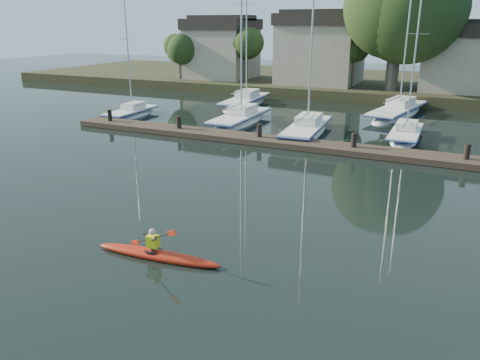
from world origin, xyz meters
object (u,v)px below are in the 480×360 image
at_px(sailboat_3, 405,141).
at_px(sailboat_6, 397,118).
at_px(dock, 304,144).
at_px(sailboat_1, 240,125).
at_px(sailboat_5, 245,107).
at_px(sailboat_2, 306,136).
at_px(sailboat_0, 131,118).
at_px(kayak, 157,253).

bearing_deg(sailboat_3, sailboat_6, 100.11).
bearing_deg(dock, sailboat_1, 142.94).
xyz_separation_m(dock, sailboat_6, (3.74, 13.51, -0.41)).
xyz_separation_m(sailboat_1, sailboat_5, (-3.05, 7.63, -0.00)).
distance_m(sailboat_3, sailboat_6, 8.47).
distance_m(sailboat_1, sailboat_2, 5.90).
relative_size(sailboat_2, sailboat_5, 0.94).
distance_m(sailboat_0, sailboat_5, 10.92).
xyz_separation_m(sailboat_3, sailboat_6, (-1.58, 8.32, -0.04)).
xyz_separation_m(kayak, sailboat_6, (3.72, 29.18, -0.38)).
relative_size(sailboat_5, sailboat_6, 0.91).
bearing_deg(dock, sailboat_0, 166.84).
bearing_deg(sailboat_2, sailboat_0, 175.68).
bearing_deg(sailboat_6, sailboat_2, -105.62).
relative_size(sailboat_3, sailboat_6, 0.65).
relative_size(sailboat_0, sailboat_6, 0.59).
bearing_deg(sailboat_2, dock, -79.02).
relative_size(sailboat_0, sailboat_3, 0.92).
bearing_deg(sailboat_3, kayak, -104.94).
height_order(kayak, sailboat_3, sailboat_3).
height_order(sailboat_3, sailboat_6, sailboat_6).
bearing_deg(sailboat_2, kayak, -91.23).
bearing_deg(dock, sailboat_2, 105.27).
distance_m(sailboat_2, sailboat_6, 10.87).
xyz_separation_m(sailboat_1, sailboat_2, (5.74, -1.37, 0.01)).
relative_size(kayak, sailboat_6, 0.25).
distance_m(kayak, sailboat_1, 21.86).
bearing_deg(sailboat_2, sailboat_6, 59.74).
xyz_separation_m(kayak, sailboat_5, (-9.83, 28.41, -0.37)).
bearing_deg(sailboat_5, sailboat_2, -49.20).
relative_size(dock, sailboat_2, 2.24).
relative_size(kayak, sailboat_3, 0.39).
xyz_separation_m(sailboat_3, sailboat_5, (-15.13, 7.55, -0.03)).
relative_size(dock, sailboat_3, 2.95).
bearing_deg(kayak, sailboat_0, 124.31).
bearing_deg(sailboat_0, sailboat_3, 1.10).
bearing_deg(dock, sailboat_3, 44.23).
distance_m(sailboat_1, sailboat_3, 12.08).
height_order(sailboat_0, sailboat_1, sailboat_1).
distance_m(kayak, sailboat_3, 21.53).
xyz_separation_m(dock, sailboat_3, (5.33, 5.19, -0.38)).
distance_m(sailboat_0, sailboat_3, 21.37).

